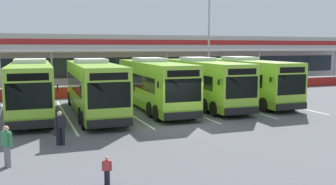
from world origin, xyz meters
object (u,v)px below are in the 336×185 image
object	(u,v)px
coach_bus_rightmost	(245,81)
lamp_post_centre	(209,31)
coach_bus_left_centre	(93,88)
coach_bus_right_centre	(202,83)
coach_bus_leftmost	(31,89)
pedestrian_with_handbag	(60,127)
pedestrian_in_dark_coat	(7,145)
pedestrian_child	(107,170)
coach_bus_centre	(153,85)

from	to	relation	value
coach_bus_rightmost	lamp_post_centre	size ratio (longest dim) A/B	1.11
coach_bus_left_centre	coach_bus_right_centre	world-z (taller)	same
coach_bus_leftmost	coach_bus_left_centre	world-z (taller)	same
pedestrian_with_handbag	pedestrian_in_dark_coat	size ratio (longest dim) A/B	1.00
coach_bus_left_centre	pedestrian_child	distance (m)	13.61
coach_bus_leftmost	pedestrian_in_dark_coat	world-z (taller)	coach_bus_leftmost
coach_bus_left_centre	pedestrian_with_handbag	world-z (taller)	coach_bus_left_centre
coach_bus_rightmost	lamp_post_centre	xyz separation A→B (m)	(1.52, 9.49, 4.50)
coach_bus_leftmost	pedestrian_with_handbag	distance (m)	8.86
coach_bus_right_centre	pedestrian_in_dark_coat	distance (m)	17.50
coach_bus_rightmost	coach_bus_leftmost	bearing A→B (deg)	179.32
coach_bus_centre	coach_bus_rightmost	xyz separation A→B (m)	(8.21, 0.37, 0.00)
coach_bus_left_centre	coach_bus_rightmost	world-z (taller)	same
coach_bus_left_centre	pedestrian_with_handbag	xyz separation A→B (m)	(-2.91, -7.59, -0.93)
coach_bus_left_centre	coach_bus_right_centre	xyz separation A→B (m)	(8.64, 0.70, 0.00)
coach_bus_rightmost	coach_bus_left_centre	bearing A→B (deg)	-175.71
pedestrian_with_handbag	pedestrian_in_dark_coat	xyz separation A→B (m)	(-2.18, -2.54, 0.02)
pedestrian_with_handbag	pedestrian_child	size ratio (longest dim) A/B	1.61
coach_bus_leftmost	pedestrian_with_handbag	world-z (taller)	coach_bus_leftmost
coach_bus_centre	pedestrian_child	bearing A→B (deg)	-114.76
coach_bus_leftmost	lamp_post_centre	distance (m)	20.98
coach_bus_right_centre	coach_bus_left_centre	bearing A→B (deg)	-175.39
pedestrian_in_dark_coat	pedestrian_with_handbag	bearing A→B (deg)	49.34
coach_bus_centre	lamp_post_centre	bearing A→B (deg)	45.39
coach_bus_leftmost	lamp_post_centre	size ratio (longest dim) A/B	1.11
coach_bus_centre	lamp_post_centre	world-z (taller)	lamp_post_centre
coach_bus_right_centre	coach_bus_leftmost	bearing A→B (deg)	177.92
pedestrian_in_dark_coat	lamp_post_centre	distance (m)	28.77
coach_bus_left_centre	lamp_post_centre	bearing A→B (deg)	36.20
coach_bus_left_centre	coach_bus_centre	world-z (taller)	same
coach_bus_centre	pedestrian_child	xyz separation A→B (m)	(-6.46, -14.01, -1.24)
coach_bus_left_centre	pedestrian_with_handbag	size ratio (longest dim) A/B	7.54
coach_bus_right_centre	pedestrian_with_handbag	xyz separation A→B (m)	(-11.55, -8.29, -0.93)
pedestrian_in_dark_coat	lamp_post_centre	size ratio (longest dim) A/B	0.15
coach_bus_left_centre	coach_bus_leftmost	bearing A→B (deg)	163.84
coach_bus_centre	coach_bus_rightmost	world-z (taller)	same
coach_bus_centre	pedestrian_in_dark_coat	size ratio (longest dim) A/B	7.54
coach_bus_leftmost	pedestrian_child	bearing A→B (deg)	-81.91
coach_bus_centre	pedestrian_child	world-z (taller)	coach_bus_centre
coach_bus_left_centre	pedestrian_child	size ratio (longest dim) A/B	12.17
coach_bus_rightmost	pedestrian_child	distance (m)	20.58
coach_bus_right_centre	pedestrian_with_handbag	bearing A→B (deg)	-144.33
lamp_post_centre	coach_bus_right_centre	bearing A→B (deg)	-120.05
coach_bus_right_centre	coach_bus_rightmost	size ratio (longest dim) A/B	1.00
coach_bus_right_centre	pedestrian_child	bearing A→B (deg)	-126.76
pedestrian_child	lamp_post_centre	distance (m)	29.41
pedestrian_child	lamp_post_centre	bearing A→B (deg)	55.86
coach_bus_left_centre	pedestrian_in_dark_coat	xyz separation A→B (m)	(-5.09, -10.13, -0.91)
pedestrian_in_dark_coat	lamp_post_centre	xyz separation A→B (m)	(19.37, 20.57, 5.42)
lamp_post_centre	pedestrian_in_dark_coat	bearing A→B (deg)	-133.27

